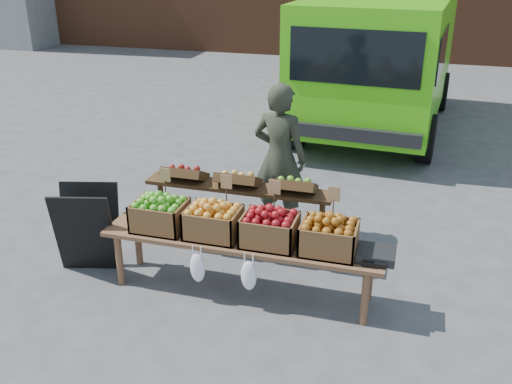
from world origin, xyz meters
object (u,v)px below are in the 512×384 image
(vendor, at_px, (280,158))
(crate_green_apples, at_px, (329,238))
(back_table, at_px, (238,210))
(display_bench, at_px, (242,266))
(weighing_scale, at_px, (376,254))
(crate_russet_pears, at_px, (213,223))
(chalkboard_sign, at_px, (87,229))
(delivery_van, at_px, (380,63))
(crate_red_apples, at_px, (270,230))
(crate_golden_apples, at_px, (160,216))

(vendor, height_order, crate_green_apples, vendor)
(back_table, xyz_separation_m, display_bench, (0.26, -0.72, -0.24))
(weighing_scale, bearing_deg, crate_russet_pears, 180.00)
(vendor, distance_m, crate_russet_pears, 1.49)
(chalkboard_sign, height_order, crate_green_apples, chalkboard_sign)
(vendor, height_order, display_bench, vendor)
(delivery_van, relative_size, crate_green_apples, 10.46)
(display_bench, xyz_separation_m, weighing_scale, (1.25, 0.00, 0.33))
(chalkboard_sign, xyz_separation_m, back_table, (1.39, 0.73, 0.07))
(chalkboard_sign, height_order, weighing_scale, chalkboard_sign)
(crate_red_apples, bearing_deg, display_bench, 180.00)
(back_table, height_order, crate_golden_apples, back_table)
(back_table, relative_size, weighing_scale, 6.18)
(display_bench, height_order, crate_russet_pears, crate_russet_pears)
(back_table, bearing_deg, delivery_van, 79.31)
(display_bench, height_order, crate_red_apples, crate_red_apples)
(delivery_van, height_order, weighing_scale, delivery_van)
(vendor, xyz_separation_m, crate_russet_pears, (-0.28, -1.45, -0.17))
(delivery_van, xyz_separation_m, weighing_scale, (0.52, -5.96, -0.56))
(back_table, height_order, crate_red_apples, back_table)
(vendor, xyz_separation_m, crate_golden_apples, (-0.83, -1.45, -0.17))
(crate_golden_apples, distance_m, weighing_scale, 2.08)
(vendor, distance_m, weighing_scale, 1.93)
(display_bench, height_order, crate_golden_apples, crate_golden_apples)
(vendor, relative_size, weighing_scale, 5.15)
(chalkboard_sign, height_order, crate_red_apples, chalkboard_sign)
(vendor, relative_size, crate_red_apples, 3.50)
(vendor, bearing_deg, chalkboard_sign, 50.61)
(crate_green_apples, xyz_separation_m, weighing_scale, (0.43, 0.00, -0.10))
(crate_russet_pears, bearing_deg, display_bench, 0.00)
(crate_russet_pears, relative_size, weighing_scale, 1.47)
(crate_green_apples, bearing_deg, crate_golden_apples, 180.00)
(back_table, distance_m, weighing_scale, 1.67)
(chalkboard_sign, relative_size, display_bench, 0.34)
(delivery_van, xyz_separation_m, display_bench, (-0.73, -5.96, -0.89))
(delivery_van, relative_size, display_bench, 1.94)
(delivery_van, relative_size, back_table, 2.49)
(display_bench, xyz_separation_m, crate_green_apples, (0.82, 0.00, 0.42))
(vendor, distance_m, crate_green_apples, 1.68)
(delivery_van, xyz_separation_m, vendor, (-0.72, -4.50, -0.30))
(crate_golden_apples, xyz_separation_m, crate_red_apples, (1.10, 0.00, 0.00))
(vendor, height_order, crate_golden_apples, vendor)
(back_table, height_order, weighing_scale, back_table)
(crate_golden_apples, bearing_deg, crate_russet_pears, 0.00)
(chalkboard_sign, relative_size, weighing_scale, 2.67)
(crate_russet_pears, height_order, crate_green_apples, same)
(vendor, bearing_deg, display_bench, 98.81)
(chalkboard_sign, height_order, back_table, back_table)
(vendor, distance_m, chalkboard_sign, 2.25)
(crate_golden_apples, xyz_separation_m, weighing_scale, (2.08, 0.00, -0.10))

